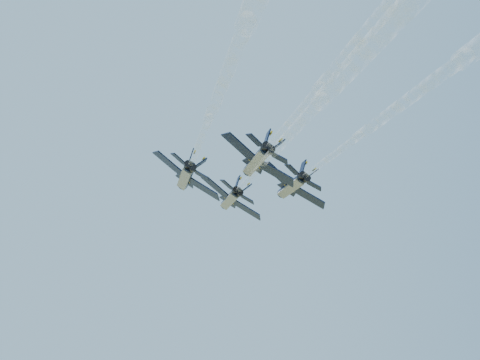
{
  "coord_description": "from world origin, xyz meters",
  "views": [
    {
      "loc": [
        -3.46,
        -90.58,
        60.46
      ],
      "look_at": [
        -3.34,
        2.41,
        94.31
      ],
      "focal_mm": 40.0,
      "sensor_mm": 36.0,
      "label": 1
    }
  ],
  "objects_px": {
    "jet_lead": "(230,199)",
    "jet_left": "(186,177)",
    "jet_slot": "(256,162)",
    "jet_right": "(291,187)"
  },
  "relations": [
    {
      "from": "jet_lead",
      "to": "jet_left",
      "type": "distance_m",
      "value": 14.87
    },
    {
      "from": "jet_left",
      "to": "jet_right",
      "type": "distance_m",
      "value": 19.79
    },
    {
      "from": "jet_lead",
      "to": "jet_left",
      "type": "relative_size",
      "value": 1.0
    },
    {
      "from": "jet_slot",
      "to": "jet_lead",
      "type": "bearing_deg",
      "value": 90.06
    },
    {
      "from": "jet_left",
      "to": "jet_right",
      "type": "xyz_separation_m",
      "value": [
        19.15,
        4.97,
        0.0
      ]
    },
    {
      "from": "jet_lead",
      "to": "jet_slot",
      "type": "distance_m",
      "value": 20.7
    },
    {
      "from": "jet_left",
      "to": "jet_slot",
      "type": "distance_m",
      "value": 14.38
    },
    {
      "from": "jet_left",
      "to": "jet_right",
      "type": "height_order",
      "value": "same"
    },
    {
      "from": "jet_right",
      "to": "jet_slot",
      "type": "height_order",
      "value": "same"
    },
    {
      "from": "jet_right",
      "to": "jet_slot",
      "type": "bearing_deg",
      "value": -131.71
    }
  ]
}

